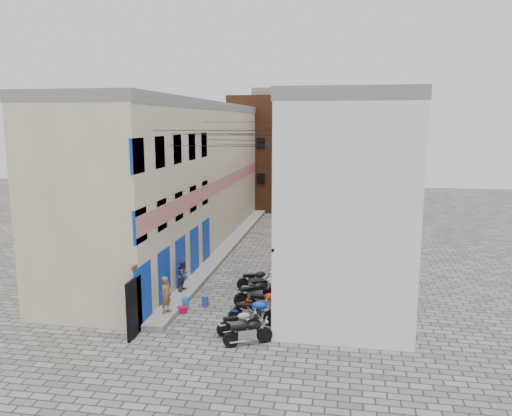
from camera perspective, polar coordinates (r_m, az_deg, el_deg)
The scene contains 21 objects.
ground at distance 19.11m, azimuth -5.95°, elevation -14.41°, with size 90.00×90.00×0.00m, color #504E4B.
plinth at distance 31.49m, azimuth -3.11°, elevation -4.31°, with size 0.90×26.00×0.25m, color gray.
building_left at distance 31.45m, azimuth -8.42°, elevation 3.68°, with size 5.10×27.00×9.00m.
building_right at distance 29.91m, azimuth 10.11°, elevation 3.33°, with size 5.94×26.00×9.00m.
building_far_brick_left at distance 45.34m, azimuth 1.18°, elevation 6.31°, with size 6.00×6.00×10.00m, color brown.
building_far_brick_right at distance 46.93m, azimuth 7.62°, elevation 5.12°, with size 5.00×6.00×8.00m, color brown.
building_far_concrete at distance 51.02m, azimuth 4.45°, elevation 7.24°, with size 8.00×5.00×11.00m, color gray.
far_shopfront at distance 42.73m, azimuth 3.24°, elevation 0.94°, with size 2.00×0.30×2.40m, color black.
overhead_wires at distance 24.86m, azimuth -1.41°, elevation 8.23°, with size 5.80×13.02×1.32m.
motorcycle_a at distance 18.18m, azimuth -0.93°, elevation -13.87°, with size 0.57×1.81×1.05m, color black, non-canonical shape.
motorcycle_b at distance 19.04m, azimuth -1.97°, elevation -12.82°, with size 0.54×1.72×0.99m, color #99999D, non-canonical shape.
motorcycle_c at distance 19.80m, azimuth -0.26°, elevation -11.63°, with size 0.64×2.02×1.17m, color #0C3BBF, non-canonical shape.
motorcycle_d at distance 20.92m, azimuth 1.14°, elevation -10.56°, with size 0.59×1.86×1.07m, color #A9200C, non-canonical shape.
motorcycle_e at distance 21.85m, azimuth -0.10°, elevation -9.53°, with size 0.63×2.00×1.16m, color black, non-canonical shape.
motorcycle_f at distance 22.64m, azimuth 1.35°, elevation -8.79°, with size 0.65×2.05×1.19m, color #9A9A9E, non-canonical shape.
motorcycle_g at distance 23.70m, azimuth 0.02°, elevation -8.07°, with size 0.58×1.85×1.07m, color black, non-canonical shape.
person_a at distance 20.53m, azimuth -10.22°, elevation -9.75°, with size 0.55×0.36×1.50m, color brown.
person_b at distance 23.05m, azimuth -8.28°, elevation -7.61°, with size 0.68×0.53×1.41m, color #33324C.
water_jug_near at distance 21.73m, azimuth -8.07°, elevation -10.67°, with size 0.32×0.32×0.50m, color #287DC9.
water_jug_far at distance 21.90m, azimuth -5.83°, elevation -10.53°, with size 0.29×0.29×0.45m, color #214BA6.
red_crate at distance 21.32m, azimuth -8.44°, elevation -11.44°, with size 0.41×0.31×0.26m, color #A70B2F.
Camera 1 is at (4.87, -16.73, 7.86)m, focal length 35.00 mm.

